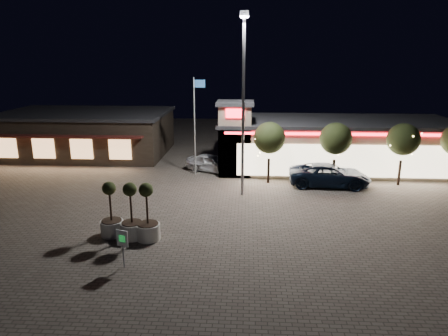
# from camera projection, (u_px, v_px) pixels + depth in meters

# --- Properties ---
(ground) EXTENTS (90.00, 90.00, 0.00)m
(ground) POSITION_uv_depth(u_px,v_px,m) (202.00, 244.00, 21.03)
(ground) COLOR #61584E
(ground) RESTS_ON ground
(retail_building) EXTENTS (20.40, 8.40, 6.10)m
(retail_building) POSITION_uv_depth(u_px,v_px,m) (329.00, 143.00, 35.13)
(retail_building) COLOR tan
(retail_building) RESTS_ON ground
(restaurant_building) EXTENTS (16.40, 11.00, 4.30)m
(restaurant_building) POSITION_uv_depth(u_px,v_px,m) (87.00, 133.00, 40.47)
(restaurant_building) COLOR #382D23
(restaurant_building) RESTS_ON ground
(floodlight_pole) EXTENTS (0.60, 0.40, 12.38)m
(floodlight_pole) POSITION_uv_depth(u_px,v_px,m) (243.00, 96.00, 26.76)
(floodlight_pole) COLOR gray
(floodlight_pole) RESTS_ON ground
(flagpole) EXTENTS (0.95, 0.10, 8.00)m
(flagpole) POSITION_uv_depth(u_px,v_px,m) (196.00, 118.00, 32.39)
(flagpole) COLOR white
(flagpole) RESTS_ON ground
(string_tree_a) EXTENTS (2.42, 2.42, 4.79)m
(string_tree_a) POSITION_uv_depth(u_px,v_px,m) (269.00, 138.00, 30.45)
(string_tree_a) COLOR #332319
(string_tree_a) RESTS_ON ground
(string_tree_b) EXTENTS (2.42, 2.42, 4.79)m
(string_tree_b) POSITION_uv_depth(u_px,v_px,m) (336.00, 139.00, 30.17)
(string_tree_b) COLOR #332319
(string_tree_b) RESTS_ON ground
(string_tree_c) EXTENTS (2.42, 2.42, 4.79)m
(string_tree_c) POSITION_uv_depth(u_px,v_px,m) (403.00, 140.00, 29.88)
(string_tree_c) COLOR #332319
(string_tree_c) RESTS_ON ground
(pickup_truck) EXTENTS (6.28, 3.24, 1.69)m
(pickup_truck) POSITION_uv_depth(u_px,v_px,m) (329.00, 175.00, 30.42)
(pickup_truck) COLOR black
(pickup_truck) RESTS_ON ground
(white_sedan) EXTENTS (4.82, 3.40, 1.52)m
(white_sedan) POSITION_uv_depth(u_px,v_px,m) (212.00, 163.00, 34.26)
(white_sedan) COLOR white
(white_sedan) RESTS_ON ground
(planter_left) EXTENTS (1.25, 1.25, 3.08)m
(planter_left) POSITION_uv_depth(u_px,v_px,m) (111.00, 219.00, 21.82)
(planter_left) COLOR silver
(planter_left) RESTS_ON ground
(planter_mid) EXTENTS (1.28, 1.28, 3.14)m
(planter_mid) POSITION_uv_depth(u_px,v_px,m) (132.00, 221.00, 21.51)
(planter_mid) COLOR silver
(planter_mid) RESTS_ON ground
(planter_right) EXTENTS (1.29, 1.29, 3.18)m
(planter_right) POSITION_uv_depth(u_px,v_px,m) (148.00, 222.00, 21.32)
(planter_right) COLOR silver
(planter_right) RESTS_ON ground
(valet_sign) EXTENTS (0.60, 0.25, 1.86)m
(valet_sign) POSITION_uv_depth(u_px,v_px,m) (122.00, 242.00, 18.35)
(valet_sign) COLOR gray
(valet_sign) RESTS_ON ground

